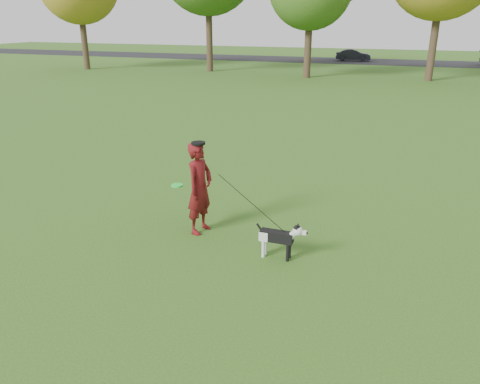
% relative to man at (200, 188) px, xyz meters
% --- Properties ---
extents(ground, '(120.00, 120.00, 0.00)m').
position_rel_man_xyz_m(ground, '(0.55, -0.00, -0.89)').
color(ground, '#285116').
rests_on(ground, ground).
extents(road, '(120.00, 7.00, 0.02)m').
position_rel_man_xyz_m(road, '(0.55, 40.00, -0.88)').
color(road, black).
rests_on(road, ground).
extents(man, '(0.53, 0.71, 1.79)m').
position_rel_man_xyz_m(man, '(0.00, 0.00, 0.00)').
color(man, '#520E0B').
rests_on(man, ground).
extents(dog, '(0.91, 0.18, 0.69)m').
position_rel_man_xyz_m(dog, '(1.76, -0.54, -0.47)').
color(dog, black).
rests_on(dog, ground).
extents(car_mid, '(3.39, 1.57, 1.08)m').
position_rel_man_xyz_m(car_mid, '(-2.08, 40.00, -0.34)').
color(car_mid, black).
rests_on(car_mid, road).
extents(man_held_items, '(2.41, 0.68, 1.33)m').
position_rel_man_xyz_m(man_held_items, '(1.14, -0.30, -0.04)').
color(man_held_items, '#1CE136').
rests_on(man_held_items, ground).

